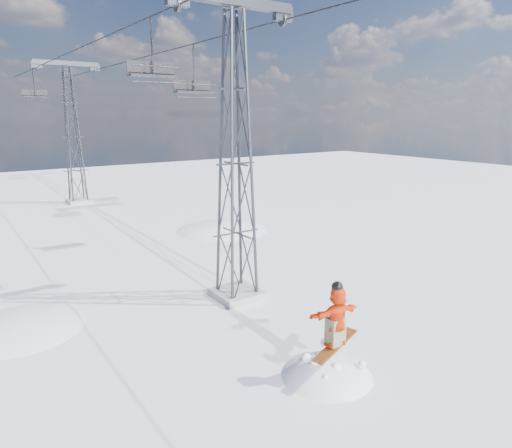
% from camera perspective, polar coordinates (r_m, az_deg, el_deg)
% --- Properties ---
extents(ground, '(120.00, 120.00, 0.00)m').
position_cam_1_polar(ground, '(13.21, 14.67, -20.73)').
color(ground, white).
rests_on(ground, ground).
extents(snow_terrain, '(39.00, 37.00, 22.00)m').
position_cam_1_polar(snow_terrain, '(33.02, -24.37, -18.60)').
color(snow_terrain, white).
rests_on(snow_terrain, ground).
extents(lift_tower_near, '(5.20, 1.80, 11.43)m').
position_cam_1_polar(lift_tower_near, '(17.66, -2.56, 7.45)').
color(lift_tower_near, '#999999').
rests_on(lift_tower_near, ground).
extents(lift_tower_far, '(5.20, 1.80, 11.43)m').
position_cam_1_polar(lift_tower_far, '(40.98, -21.90, 10.00)').
color(lift_tower_far, '#999999').
rests_on(lift_tower_far, ground).
extents(haul_cables, '(4.46, 51.00, 0.06)m').
position_cam_1_polar(haul_cables, '(28.18, -16.13, 20.22)').
color(haul_cables, black).
rests_on(haul_cables, ground).
extents(snowboarder_jump, '(4.40, 4.40, 6.91)m').
position_cam_1_polar(snowboarder_jump, '(14.94, 8.59, -23.51)').
color(snowboarder_jump, white).
rests_on(snowboarder_jump, ground).
extents(lift_chair_near, '(1.90, 0.55, 2.36)m').
position_cam_1_polar(lift_chair_near, '(18.74, -12.82, 18.20)').
color(lift_chair_near, black).
rests_on(lift_chair_near, ground).
extents(lift_chair_mid, '(2.17, 0.62, 2.69)m').
position_cam_1_polar(lift_chair_mid, '(25.24, -7.79, 16.52)').
color(lift_chair_mid, black).
rests_on(lift_chair_mid, ground).
extents(lift_chair_far, '(1.96, 0.56, 2.43)m').
position_cam_1_polar(lift_chair_far, '(42.32, -25.90, 14.38)').
color(lift_chair_far, black).
rests_on(lift_chair_far, ground).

